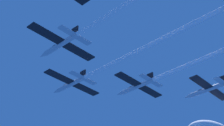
# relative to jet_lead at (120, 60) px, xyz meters

# --- Properties ---
(jet_lead) EXTENTS (20.68, 69.67, 3.43)m
(jet_lead) POSITION_rel_jet_lead_xyz_m (0.00, 0.00, 0.00)
(jet_lead) COLOR #B2BAC6
(jet_left_wing) EXTENTS (20.68, 58.31, 3.43)m
(jet_left_wing) POSITION_rel_jet_lead_xyz_m (-16.22, -9.31, -0.14)
(jet_left_wing) COLOR #B2BAC6
(jet_right_wing) EXTENTS (20.68, 71.89, 3.43)m
(jet_right_wing) POSITION_rel_jet_lead_xyz_m (15.74, -14.98, 0.29)
(jet_right_wing) COLOR #B2BAC6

